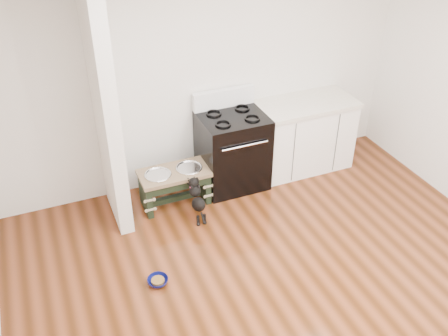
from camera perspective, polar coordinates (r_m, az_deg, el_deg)
ground at (r=4.71m, az=8.87°, el=-16.30°), size 5.00×5.00×0.00m
room_shell at (r=3.65m, az=11.02°, el=0.52°), size 5.00×5.00×5.00m
partition_wall at (r=5.15m, az=-13.49°, el=6.94°), size 0.15×0.80×2.70m
oven_range at (r=5.96m, az=0.97°, el=2.13°), size 0.76×0.69×1.14m
cabinet_run at (r=6.39m, az=9.01°, el=3.73°), size 1.24×0.64×0.91m
dog_feeder at (r=5.73m, az=-5.68°, el=-1.48°), size 0.79×0.42×0.45m
puppy at (r=5.50m, az=-3.09°, el=-3.54°), size 0.14×0.41×0.48m
floor_bowl at (r=4.94m, az=-7.57°, el=-12.69°), size 0.21×0.21×0.06m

